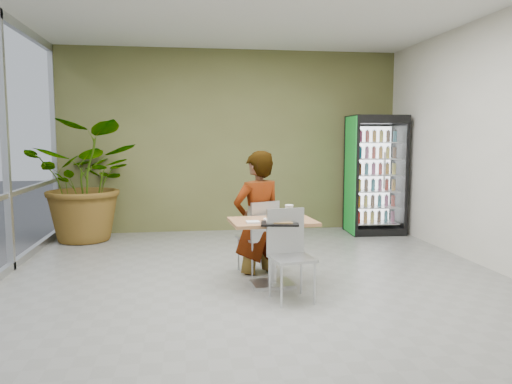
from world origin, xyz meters
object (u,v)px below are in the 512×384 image
soda_cup (289,213)px  seated_woman (258,224)px  chair_near (289,246)px  chair_far (261,231)px  cafeteria_tray (280,224)px  dining_table (272,239)px  beverage_fridge (376,175)px  potted_plant (88,181)px

soda_cup → seated_woman: bearing=114.2°
chair_near → seated_woman: seated_woman is taller
chair_far → cafeteria_tray: size_ratio=2.29×
dining_table → chair_near: (0.09, -0.45, 0.01)m
chair_near → cafeteria_tray: 0.27m
seated_woman → soda_cup: size_ratio=10.68×
seated_woman → soda_cup: 0.69m
beverage_fridge → seated_woman: bearing=-133.3°
dining_table → potted_plant: size_ratio=0.50×
chair_near → soda_cup: bearing=68.6°
chair_far → seated_woman: bearing=-67.5°
dining_table → cafeteria_tray: cafeteria_tray is taller
seated_woman → chair_near: bearing=76.2°
chair_near → beverage_fridge: bearing=47.0°
chair_near → potted_plant: potted_plant is taller
potted_plant → seated_woman: bearing=-43.6°
chair_far → seated_woman: seated_woman is taller
seated_woman → beverage_fridge: size_ratio=0.88×
chair_far → potted_plant: (-2.45, 2.34, 0.45)m
chair_far → seated_woman: 0.09m
chair_far → cafeteria_tray: (0.07, -0.85, 0.24)m
seated_woman → soda_cup: bearing=90.6°
dining_table → chair_far: (-0.05, 0.54, -0.01)m
chair_far → seated_woman: (-0.04, 0.04, 0.08)m
chair_near → beverage_fridge: beverage_fridge is taller
soda_cup → cafeteria_tray: 0.33m
dining_table → beverage_fridge: beverage_fridge is taller
chair_far → beverage_fridge: bearing=-159.2°
dining_table → chair_far: size_ratio=1.08×
cafeteria_tray → beverage_fridge: beverage_fridge is taller
chair_far → beverage_fridge: beverage_fridge is taller
dining_table → chair_near: bearing=-78.6°
beverage_fridge → chair_far: bearing=-132.4°
chair_far → potted_plant: 3.42m
soda_cup → potted_plant: (-2.68, 2.90, 0.14)m
cafeteria_tray → potted_plant: (-2.52, 3.19, 0.21)m
dining_table → soda_cup: size_ratio=5.75×
dining_table → seated_woman: bearing=98.5°
chair_near → cafeteria_tray: chair_near is taller
chair_far → beverage_fridge: (2.37, 2.31, 0.50)m
chair_far → dining_table: bearing=71.5°
chair_far → chair_near: bearing=74.4°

